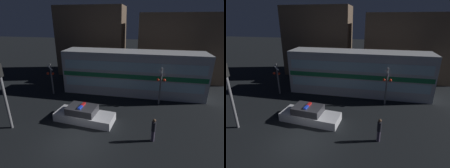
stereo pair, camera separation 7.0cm
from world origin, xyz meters
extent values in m
plane|color=black|center=(0.00, 0.00, 0.00)|extent=(120.00, 120.00, 0.00)
cube|color=#B7BABF|center=(2.64, 8.85, 2.22)|extent=(14.20, 2.92, 4.44)
cube|color=#19723F|center=(2.64, 7.38, 2.22)|extent=(13.91, 0.03, 0.44)
cube|color=silver|center=(2.64, 7.38, 1.42)|extent=(13.49, 0.02, 0.89)
cube|color=silver|center=(2.64, 7.38, 3.20)|extent=(13.49, 0.02, 0.89)
cube|color=silver|center=(-0.44, 2.53, 0.32)|extent=(4.75, 2.17, 0.64)
cube|color=#333338|center=(-0.62, 2.55, 0.92)|extent=(2.35, 1.72, 0.55)
cube|color=blue|center=(-0.65, 2.29, 1.25)|extent=(0.25, 0.53, 0.12)
cube|color=red|center=(-0.60, 2.80, 1.25)|extent=(0.25, 0.53, 0.12)
cylinder|color=#3F384C|center=(4.72, 1.06, 0.39)|extent=(0.24, 0.24, 0.78)
cylinder|color=black|center=(4.72, 1.06, 1.11)|extent=(0.28, 0.28, 0.65)
sphere|color=brown|center=(4.72, 1.06, 1.54)|extent=(0.21, 0.21, 0.21)
cylinder|color=slate|center=(5.37, 6.53, 1.74)|extent=(0.15, 0.15, 3.49)
sphere|color=red|center=(5.09, 6.38, 2.44)|extent=(0.25, 0.25, 0.25)
sphere|color=red|center=(5.65, 6.38, 2.44)|extent=(0.25, 0.25, 0.25)
cube|color=white|center=(5.37, 6.43, 3.07)|extent=(0.58, 0.03, 0.58)
cylinder|color=slate|center=(-5.47, 6.84, 1.63)|extent=(0.15, 0.15, 3.25)
sphere|color=red|center=(-5.74, 6.68, 2.28)|extent=(0.25, 0.25, 0.25)
sphere|color=red|center=(-5.19, 6.68, 2.28)|extent=(0.25, 0.25, 0.25)
cube|color=white|center=(-5.47, 6.74, 2.86)|extent=(0.58, 0.03, 0.58)
cylinder|color=slate|center=(-5.34, 0.55, 1.96)|extent=(0.18, 0.18, 3.93)
cube|color=brown|center=(-3.68, 15.46, 4.54)|extent=(8.90, 4.75, 9.07)
cube|color=brown|center=(8.01, 15.07, 4.08)|extent=(10.31, 4.76, 8.15)
camera|label=1|loc=(3.97, -8.65, 7.51)|focal=28.00mm
camera|label=2|loc=(4.04, -8.64, 7.51)|focal=28.00mm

